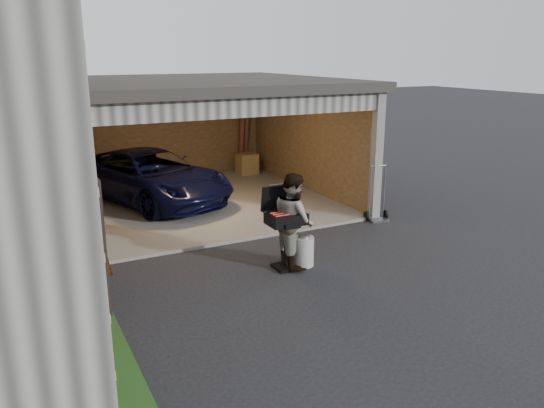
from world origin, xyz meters
The scene contains 9 objects.
ground centered at (0.00, 0.00, 0.00)m, with size 80.00×80.00×0.00m, color black.
garage centered at (0.76, 6.79, 1.87)m, with size 6.80×6.30×2.90m.
minivan centered at (-0.07, 6.90, 0.61)m, with size 2.02×4.38×1.22m, color black.
woman centered at (-2.10, 2.06, 0.82)m, with size 0.60×0.39×1.65m, color #A7BCD2.
man centered at (1.07, 2.06, 0.80)m, with size 0.77×0.60×1.59m, color #3E2A18.
bbq_grill centered at (0.90, 2.03, 0.82)m, with size 0.62×0.54×1.37m.
propane_tank centered at (1.22, 1.97, 0.25)m, with size 0.34×0.34×0.50m, color #B6B5B1.
plywood_panel centered at (-2.34, 0.99, 0.48)m, with size 0.04×0.86×0.97m, color #582A1E.
hand_truck centered at (3.90, 3.42, 0.23)m, with size 0.52×0.43×1.21m.
Camera 1 is at (-3.04, -5.20, 3.45)m, focal length 35.00 mm.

